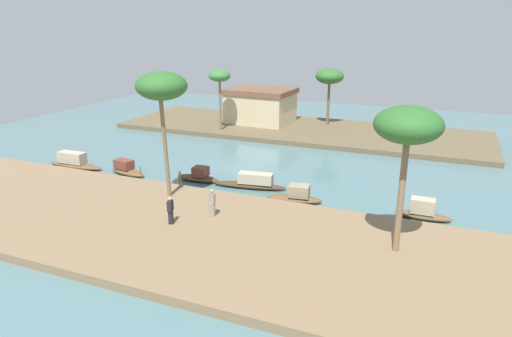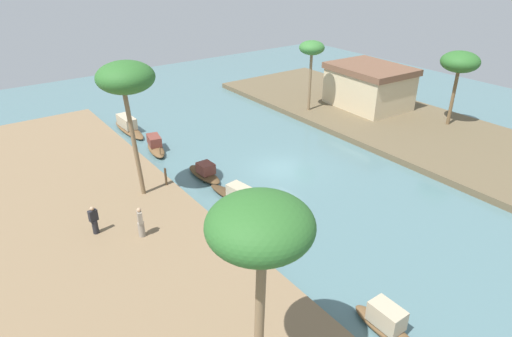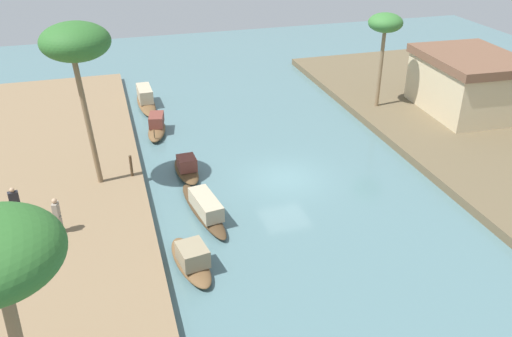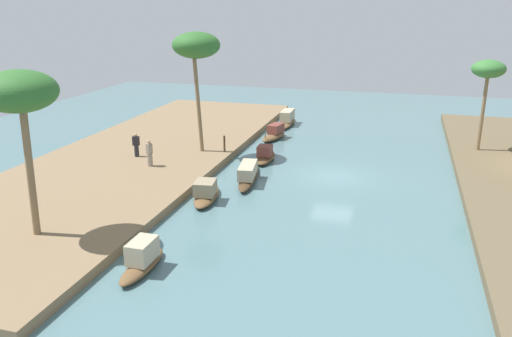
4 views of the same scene
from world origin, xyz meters
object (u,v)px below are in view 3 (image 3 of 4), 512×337
object	(u,v)px
person_on_near_bank	(15,204)
sampan_upstream_small	(204,208)
sampan_with_red_awning	(146,99)
sampan_near_left_bank	(187,168)
sampan_with_tall_canopy	(157,127)
riverside_building	(468,83)
mooring_post	(131,166)
sampan_foreground	(191,259)
palm_tree_left_near	(76,44)
person_by_mooring	(58,218)
palm_tree_right_tall	(385,25)

from	to	relation	value
person_on_near_bank	sampan_upstream_small	bearing A→B (deg)	158.75
sampan_with_red_awning	sampan_near_left_bank	bearing A→B (deg)	3.94
sampan_with_tall_canopy	riverside_building	size ratio (longest dim) A/B	0.48
sampan_upstream_small	person_on_near_bank	size ratio (longest dim) A/B	3.40
sampan_upstream_small	mooring_post	distance (m)	5.08
sampan_foreground	riverside_building	world-z (taller)	riverside_building
sampan_foreground	mooring_post	world-z (taller)	mooring_post
sampan_upstream_small	person_on_near_bank	xyz separation A→B (m)	(-1.44, -8.23, 0.78)
riverside_building	sampan_upstream_small	bearing A→B (deg)	-66.66
sampan_upstream_small	riverside_building	xyz separation A→B (m)	(-7.19, 19.04, 1.93)
mooring_post	palm_tree_left_near	distance (m)	6.73
person_by_mooring	palm_tree_left_near	xyz separation A→B (m)	(-4.14, 1.67, 6.32)
mooring_post	sampan_with_red_awning	bearing A→B (deg)	170.54
mooring_post	palm_tree_left_near	bearing A→B (deg)	-84.79
sampan_with_red_awning	sampan_near_left_bank	size ratio (longest dim) A/B	1.51
sampan_foreground	sampan_upstream_small	size ratio (longest dim) A/B	0.70
riverside_building	sampan_with_red_awning	bearing A→B (deg)	-109.17
sampan_near_left_bank	sampan_with_red_awning	bearing A→B (deg)	-177.47
palm_tree_left_near	palm_tree_right_tall	xyz separation A→B (m)	(-5.64, 18.60, -1.62)
person_by_mooring	mooring_post	size ratio (longest dim) A/B	1.47
sampan_with_red_awning	person_by_mooring	distance (m)	16.37
sampan_with_red_awning	person_on_near_bank	distance (m)	15.56
person_by_mooring	mooring_post	distance (m)	5.51
riverside_building	mooring_post	bearing A→B (deg)	-79.31
sampan_with_red_awning	palm_tree_left_near	size ratio (longest dim) A/B	0.64
mooring_post	palm_tree_right_tall	size ratio (longest dim) A/B	0.19
sampan_foreground	palm_tree_left_near	xyz separation A→B (m)	(-7.60, -3.44, 7.10)
person_by_mooring	palm_tree_left_near	distance (m)	7.74
sampan_with_red_awning	palm_tree_right_tall	world-z (taller)	palm_tree_right_tall
mooring_post	riverside_building	xyz separation A→B (m)	(-3.10, 22.00, 1.34)
sampan_upstream_small	sampan_with_red_awning	distance (m)	15.29
mooring_post	palm_tree_right_tall	xyz separation A→B (m)	(-5.48, 16.84, 4.87)
sampan_upstream_small	sampan_with_red_awning	size ratio (longest dim) A/B	1.06
sampan_near_left_bank	person_by_mooring	xyz separation A→B (m)	(4.51, -6.29, 0.83)
mooring_post	palm_tree_right_tall	distance (m)	18.37
sampan_with_tall_canopy	sampan_with_red_awning	distance (m)	5.06
palm_tree_left_near	riverside_building	size ratio (longest dim) A/B	1.09
sampan_foreground	sampan_with_red_awning	distance (m)	18.93
person_by_mooring	sampan_near_left_bank	bearing A→B (deg)	138.20
sampan_foreground	person_on_near_bank	xyz separation A→B (m)	(-5.11, -6.95, 0.80)
palm_tree_left_near	sampan_upstream_small	bearing A→B (deg)	50.25
sampan_near_left_bank	riverside_building	distance (m)	19.46
person_by_mooring	riverside_building	xyz separation A→B (m)	(-7.41, 25.43, 1.17)
person_by_mooring	riverside_building	world-z (taller)	riverside_building
person_by_mooring	mooring_post	world-z (taller)	person_by_mooring
sampan_foreground	person_by_mooring	world-z (taller)	person_by_mooring
sampan_near_left_bank	mooring_post	world-z (taller)	mooring_post
mooring_post	palm_tree_left_near	xyz separation A→B (m)	(0.16, -1.76, 6.49)
sampan_upstream_small	riverside_building	bearing A→B (deg)	101.80
sampan_near_left_bank	person_by_mooring	size ratio (longest dim) A/B	2.01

